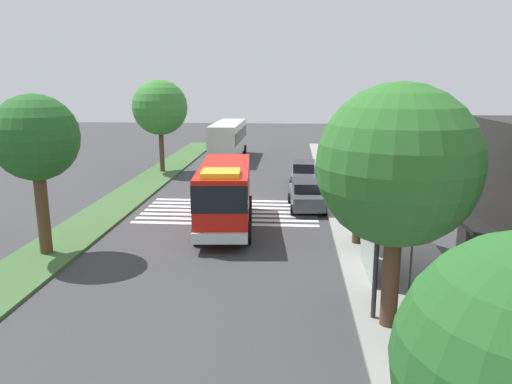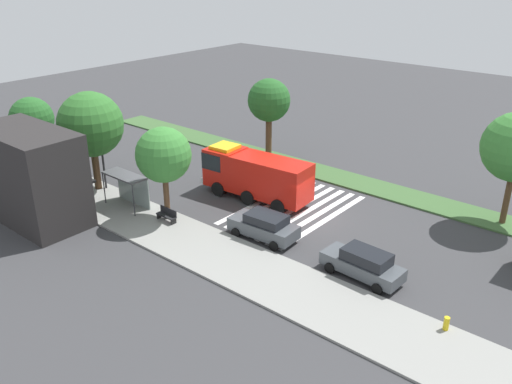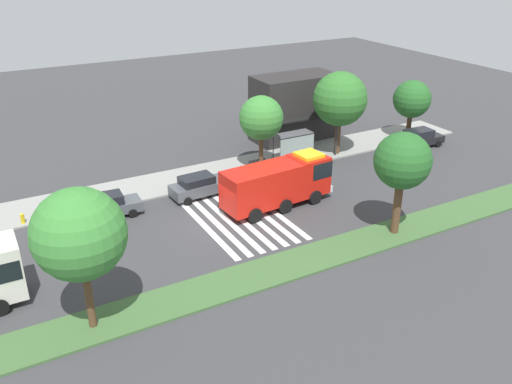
# 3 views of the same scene
# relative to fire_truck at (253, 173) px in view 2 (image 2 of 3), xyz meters

# --- Properties ---
(ground_plane) EXTENTS (120.00, 120.00, 0.00)m
(ground_plane) POSITION_rel_fire_truck_xyz_m (-5.53, -0.20, -1.99)
(ground_plane) COLOR #38383A
(sidewalk) EXTENTS (60.00, 4.68, 0.14)m
(sidewalk) POSITION_rel_fire_truck_xyz_m (-5.53, 7.98, -1.92)
(sidewalk) COLOR gray
(sidewalk) RESTS_ON ground_plane
(median_strip) EXTENTS (60.00, 3.00, 0.14)m
(median_strip) POSITION_rel_fire_truck_xyz_m (-5.53, -7.54, -1.92)
(median_strip) COLOR #3D6033
(median_strip) RESTS_ON ground_plane
(crosswalk) EXTENTS (5.85, 10.51, 0.01)m
(crosswalk) POSITION_rel_fire_truck_xyz_m (-3.65, -0.20, -1.98)
(crosswalk) COLOR silver
(crosswalk) RESTS_ON ground_plane
(fire_truck) EXTENTS (8.85, 3.33, 3.66)m
(fire_truck) POSITION_rel_fire_truck_xyz_m (0.00, 0.00, 0.00)
(fire_truck) COLOR red
(fire_truck) RESTS_ON ground_plane
(parked_car_west) EXTENTS (4.82, 2.18, 1.74)m
(parked_car_west) POSITION_rel_fire_truck_xyz_m (-11.91, 4.44, -1.10)
(parked_car_west) COLOR #474C51
(parked_car_west) RESTS_ON ground_plane
(parked_car_mid) EXTENTS (4.66, 2.33, 1.74)m
(parked_car_mid) POSITION_rel_fire_truck_xyz_m (-4.70, 4.43, -1.09)
(parked_car_mid) COLOR #474C51
(parked_car_mid) RESTS_ON ground_plane
(parked_car_east) EXTENTS (4.76, 2.28, 1.74)m
(parked_car_east) POSITION_rel_fire_truck_xyz_m (18.48, 4.44, -1.10)
(parked_car_east) COLOR black
(parked_car_east) RESTS_ON ground_plane
(bus_stop_shelter) EXTENTS (3.50, 1.40, 2.46)m
(bus_stop_shelter) POSITION_rel_fire_truck_xyz_m (5.80, 6.95, -0.10)
(bus_stop_shelter) COLOR #4C4C51
(bus_stop_shelter) RESTS_ON sidewalk
(bench_near_shelter) EXTENTS (1.60, 0.50, 0.90)m
(bench_near_shelter) POSITION_rel_fire_truck_xyz_m (1.80, 6.97, -1.40)
(bench_near_shelter) COLOR black
(bench_near_shelter) RESTS_ON sidewalk
(street_lamp) EXTENTS (0.36, 0.36, 6.32)m
(street_lamp) POSITION_rel_fire_truck_xyz_m (9.82, 6.24, 1.87)
(street_lamp) COLOR #2D2D30
(street_lamp) RESTS_ON sidewalk
(storefront_building) EXTENTS (8.20, 4.90, 6.43)m
(storefront_building) POSITION_rel_fire_truck_xyz_m (9.15, 12.36, 1.23)
(storefront_building) COLOR #282626
(storefront_building) RESTS_ON ground_plane
(sidewalk_tree_far_west) EXTENTS (3.73, 3.73, 6.49)m
(sidewalk_tree_far_west) POSITION_rel_fire_truck_xyz_m (2.12, 6.64, 2.75)
(sidewalk_tree_far_west) COLOR #513823
(sidewalk_tree_far_west) RESTS_ON sidewalk
(sidewalk_tree_west) EXTENTS (4.90, 4.90, 7.62)m
(sidewalk_tree_west) POSITION_rel_fire_truck_xyz_m (10.25, 6.64, 3.29)
(sidewalk_tree_west) COLOR #513823
(sidewalk_tree_west) RESTS_ON sidewalk
(sidewalk_tree_center) EXTENTS (3.69, 3.69, 5.83)m
(sidewalk_tree_center) POSITION_rel_fire_truck_xyz_m (19.10, 6.64, 2.11)
(sidewalk_tree_center) COLOR #47301E
(sidewalk_tree_center) RESTS_ON sidewalk
(median_tree_west) EXTENTS (3.74, 3.74, 7.09)m
(median_tree_west) POSITION_rel_fire_truck_xyz_m (4.54, -7.54, 3.30)
(median_tree_west) COLOR #513823
(median_tree_west) RESTS_ON median_strip
(fire_hydrant) EXTENTS (0.28, 0.28, 0.70)m
(fire_hydrant) POSITION_rel_fire_truck_xyz_m (-17.44, 6.14, -1.50)
(fire_hydrant) COLOR gold
(fire_hydrant) RESTS_ON sidewalk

